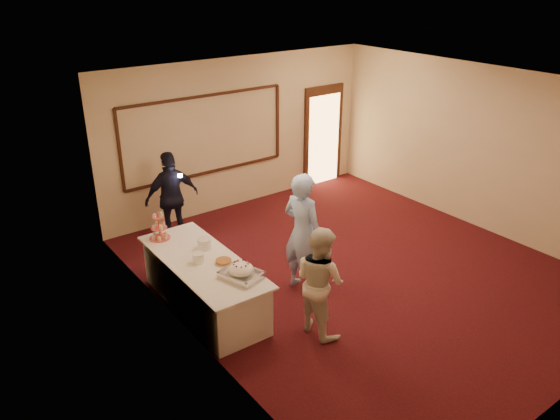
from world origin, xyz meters
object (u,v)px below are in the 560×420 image
object	(u,v)px
guest	(172,197)
cupcake_stand	(159,228)
man	(303,233)
pavlova_tray	(241,271)
woman	(320,281)
buffet_table	(204,283)
tart	(224,262)
plate_stack_b	(204,244)
plate_stack_a	(198,258)

from	to	relation	value
guest	cupcake_stand	bearing A→B (deg)	60.68
man	pavlova_tray	bearing A→B (deg)	90.66
woman	guest	world-z (taller)	guest
buffet_table	guest	world-z (taller)	guest
tart	man	world-z (taller)	man
pavlova_tray	plate_stack_b	world-z (taller)	pavlova_tray
plate_stack_b	man	world-z (taller)	man
pavlova_tray	plate_stack_a	world-z (taller)	pavlova_tray
cupcake_stand	tart	world-z (taller)	cupcake_stand
cupcake_stand	plate_stack_a	bearing A→B (deg)	-83.44
man	guest	distance (m)	2.76
tart	pavlova_tray	bearing A→B (deg)	-90.25
buffet_table	woman	xyz separation A→B (m)	(0.98, -1.40, 0.38)
plate_stack_b	man	distance (m)	1.45
guest	plate_stack_b	bearing A→B (deg)	81.59
pavlova_tray	woman	world-z (taller)	woman
plate_stack_b	man	xyz separation A→B (m)	(1.27, -0.71, 0.08)
woman	buffet_table	bearing A→B (deg)	33.18
plate_stack_a	woman	xyz separation A→B (m)	(1.05, -1.38, -0.07)
cupcake_stand	man	world-z (taller)	man
tart	cupcake_stand	bearing A→B (deg)	107.31
plate_stack_a	guest	xyz separation A→B (m)	(0.69, 2.22, -0.01)
cupcake_stand	tart	bearing A→B (deg)	-72.69
plate_stack_a	woman	distance (m)	1.73
man	tart	bearing A→B (deg)	70.08
cupcake_stand	plate_stack_b	distance (m)	0.80
buffet_table	plate_stack_a	xyz separation A→B (m)	(-0.07, -0.02, 0.45)
plate_stack_a	guest	bearing A→B (deg)	72.81
plate_stack_a	plate_stack_b	xyz separation A→B (m)	(0.26, 0.30, 0.01)
pavlova_tray	cupcake_stand	world-z (taller)	cupcake_stand
buffet_table	tart	world-z (taller)	tart
cupcake_stand	guest	bearing A→B (deg)	56.62
tart	woman	xyz separation A→B (m)	(0.78, -1.15, -0.03)
man	guest	world-z (taller)	man
plate_stack_b	woman	world-z (taller)	woman
plate_stack_a	plate_stack_b	world-z (taller)	plate_stack_b
buffet_table	plate_stack_a	size ratio (longest dim) A/B	14.39
cupcake_stand	man	xyz separation A→B (m)	(1.64, -1.41, 0.00)
woman	man	bearing A→B (deg)	-28.06
plate_stack_a	cupcake_stand	bearing A→B (deg)	96.56
tart	guest	size ratio (longest dim) A/B	0.15
buffet_table	guest	bearing A→B (deg)	74.37
tart	man	size ratio (longest dim) A/B	0.14
plate_stack_b	woman	size ratio (longest dim) A/B	0.13
cupcake_stand	plate_stack_a	size ratio (longest dim) A/B	2.78
buffet_table	man	distance (m)	1.62
tart	guest	bearing A→B (deg)	80.34
woman	tart	bearing A→B (deg)	32.48
plate_stack_a	buffet_table	bearing A→B (deg)	17.38
buffet_table	plate_stack_b	distance (m)	0.57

